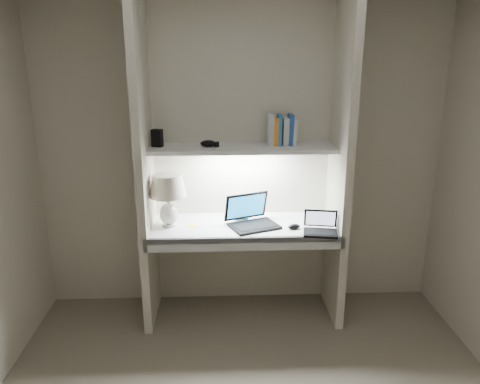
{
  "coord_description": "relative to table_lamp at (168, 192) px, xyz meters",
  "views": [
    {
      "loc": [
        -0.17,
        -2.15,
        2.06
      ],
      "look_at": [
        -0.03,
        1.05,
        1.09
      ],
      "focal_mm": 35.0,
      "sensor_mm": 36.0,
      "label": 1
    }
  ],
  "objects": [
    {
      "name": "alcove_panel_right",
      "position": [
        1.3,
        0.01,
        0.2
      ],
      "size": [
        0.06,
        0.55,
        2.5
      ],
      "primitive_type": "cube",
      "color": "beige",
      "rests_on": "floor"
    },
    {
      "name": "table_lamp",
      "position": [
        0.0,
        0.0,
        0.0
      ],
      "size": [
        0.28,
        0.28,
        0.41
      ],
      "color": "white",
      "rests_on": "desk"
    },
    {
      "name": "sticky_note",
      "position": [
        0.18,
        -0.0,
        -0.27
      ],
      "size": [
        0.08,
        0.08,
        0.0
      ],
      "primitive_type": "cube",
      "rotation": [
        0.0,
        0.0,
        0.37
      ],
      "color": "yellow",
      "rests_on": "desk"
    },
    {
      "name": "alcove_panel_left",
      "position": [
        -0.16,
        0.01,
        0.2
      ],
      "size": [
        0.06,
        0.55,
        2.5
      ],
      "primitive_type": "cube",
      "color": "beige",
      "rests_on": "floor"
    },
    {
      "name": "speaker",
      "position": [
        0.55,
        0.14,
        -0.2
      ],
      "size": [
        0.12,
        0.1,
        0.16
      ],
      "primitive_type": "cube",
      "rotation": [
        0.0,
        0.0,
        0.15
      ],
      "color": "silver",
      "rests_on": "desk"
    },
    {
      "name": "laptop_main",
      "position": [
        0.63,
        -0.0,
        -0.22
      ],
      "size": [
        0.44,
        0.41,
        0.24
      ],
      "rotation": [
        0.0,
        0.0,
        0.39
      ],
      "color": "black",
      "rests_on": "desk"
    },
    {
      "name": "book_row",
      "position": [
        0.87,
        0.17,
        0.43
      ],
      "size": [
        0.22,
        0.15,
        0.23
      ],
      "color": "silver",
      "rests_on": "shelf"
    },
    {
      "name": "strip_light",
      "position": [
        0.57,
        0.1,
        0.28
      ],
      "size": [
        0.6,
        0.04,
        0.02
      ],
      "primitive_type": "cube",
      "color": "white",
      "rests_on": "shelf"
    },
    {
      "name": "desk",
      "position": [
        0.57,
        0.01,
        -0.3
      ],
      "size": [
        1.4,
        0.55,
        0.04
      ],
      "primitive_type": "cube",
      "color": "white",
      "rests_on": "alcove_panel_left"
    },
    {
      "name": "mouse",
      "position": [
        0.95,
        -0.1,
        -0.26
      ],
      "size": [
        0.11,
        0.09,
        0.04
      ],
      "primitive_type": "ellipsoid",
      "rotation": [
        0.0,
        0.0,
        0.34
      ],
      "color": "black",
      "rests_on": "desk"
    },
    {
      "name": "laptop_netbook",
      "position": [
        1.13,
        -0.18,
        -0.24
      ],
      "size": [
        0.28,
        0.25,
        0.16
      ],
      "rotation": [
        0.0,
        0.0,
        -0.18
      ],
      "color": "black",
      "rests_on": "desk"
    },
    {
      "name": "shelf_gadget",
      "position": [
        0.31,
        0.09,
        0.35
      ],
      "size": [
        0.12,
        0.09,
        0.05
      ],
      "primitive_type": "ellipsoid",
      "rotation": [
        0.0,
        0.0,
        -0.04
      ],
      "color": "black",
      "rests_on": "shelf"
    },
    {
      "name": "cable_coil",
      "position": [
        0.66,
        0.03,
        -0.27
      ],
      "size": [
        0.11,
        0.11,
        0.01
      ],
      "primitive_type": "torus",
      "rotation": [
        0.0,
        0.0,
        -0.1
      ],
      "color": "black",
      "rests_on": "desk"
    },
    {
      "name": "shelf",
      "position": [
        0.57,
        0.1,
        0.3
      ],
      "size": [
        1.4,
        0.36,
        0.03
      ],
      "primitive_type": "cube",
      "color": "silver",
      "rests_on": "back_wall"
    },
    {
      "name": "desk_apron",
      "position": [
        0.57,
        -0.25,
        -0.33
      ],
      "size": [
        1.46,
        0.03,
        0.1
      ],
      "primitive_type": "cube",
      "color": "silver",
      "rests_on": "desk"
    },
    {
      "name": "shelf_box",
      "position": [
        -0.07,
        0.12,
        0.39
      ],
      "size": [
        0.09,
        0.08,
        0.13
      ],
      "primitive_type": "cube",
      "rotation": [
        0.0,
        0.0,
        -0.31
      ],
      "color": "black",
      "rests_on": "shelf"
    },
    {
      "name": "back_wall",
      "position": [
        0.57,
        0.28,
        0.2
      ],
      "size": [
        3.2,
        0.01,
        2.5
      ],
      "primitive_type": "cube",
      "color": "beige",
      "rests_on": "floor"
    }
  ]
}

